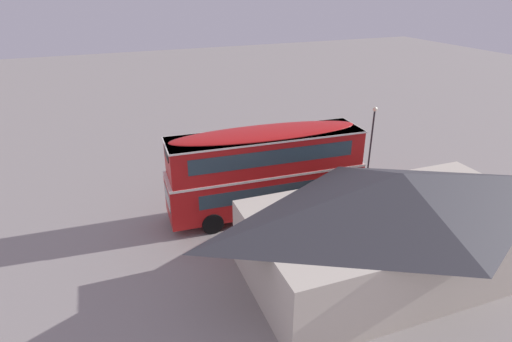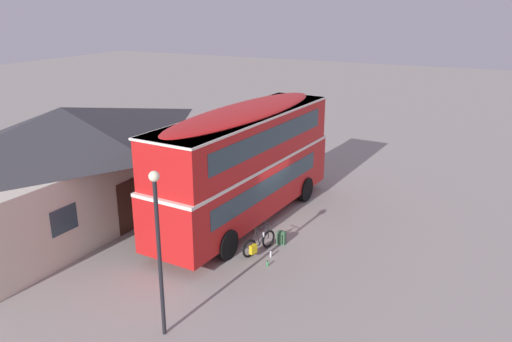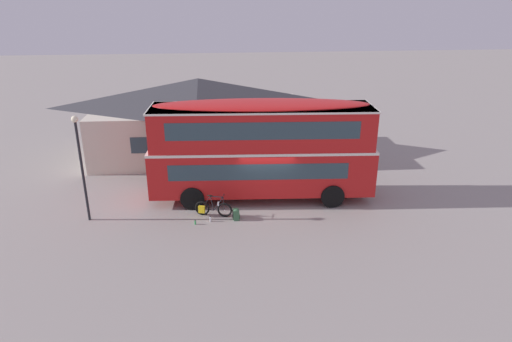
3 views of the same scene
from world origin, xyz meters
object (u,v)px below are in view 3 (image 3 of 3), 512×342
backpack_on_ground (236,214)px  water_bottle_clear_plastic (210,219)px  water_bottle_green_metal (195,222)px  touring_bicycle (212,208)px  street_lamp (80,158)px  double_decker_bus (262,146)px

backpack_on_ground → water_bottle_clear_plastic: bearing=-175.4°
water_bottle_green_metal → touring_bicycle: bearing=44.2°
backpack_on_ground → street_lamp: 6.99m
double_decker_bus → water_bottle_clear_plastic: (-2.53, -2.32, -2.52)m
double_decker_bus → backpack_on_ground: double_decker_bus is taller
double_decker_bus → water_bottle_clear_plastic: bearing=-137.5°
backpack_on_ground → water_bottle_clear_plastic: 1.15m
water_bottle_clear_plastic → double_decker_bus: bearing=42.5°
double_decker_bus → water_bottle_clear_plastic: 4.25m
backpack_on_ground → double_decker_bus: bearing=58.0°
touring_bicycle → double_decker_bus: bearing=36.2°
backpack_on_ground → water_bottle_green_metal: bearing=-171.0°
backpack_on_ground → touring_bicycle: bearing=157.2°
double_decker_bus → touring_bicycle: (-2.44, -1.79, -2.27)m
touring_bicycle → water_bottle_green_metal: touring_bicycle is taller
backpack_on_ground → water_bottle_green_metal: (-1.79, -0.28, -0.18)m
backpack_on_ground → street_lamp: (-6.44, 0.64, 2.63)m
double_decker_bus → touring_bicycle: size_ratio=6.36×
water_bottle_clear_plastic → street_lamp: 6.04m
water_bottle_green_metal → street_lamp: size_ratio=0.05×
backpack_on_ground → water_bottle_clear_plastic: backpack_on_ground is taller
water_bottle_green_metal → street_lamp: street_lamp is taller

